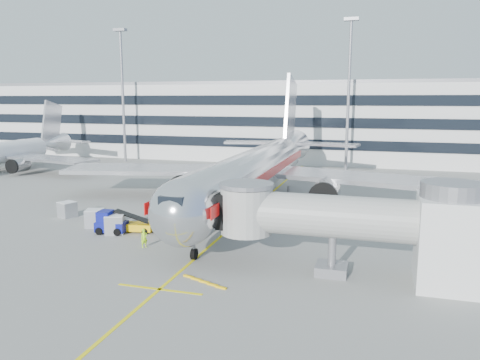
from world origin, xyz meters
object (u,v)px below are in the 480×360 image
(baggage_tug, at_px, (110,223))
(cargo_container_right, at_px, (95,218))
(main_jet, at_px, (258,169))
(ramp_worker, at_px, (144,238))
(cargo_container_left, at_px, (67,209))
(cargo_container_front, at_px, (115,224))
(belt_loader, at_px, (132,225))

(baggage_tug, relative_size, cargo_container_right, 1.44)
(main_jet, bearing_deg, baggage_tug, -124.06)
(baggage_tug, distance_m, ramp_worker, 5.89)
(cargo_container_right, distance_m, ramp_worker, 8.86)
(main_jet, height_order, baggage_tug, main_jet)
(main_jet, distance_m, cargo_container_left, 21.29)
(main_jet, relative_size, cargo_container_right, 25.00)
(cargo_container_right, xyz_separation_m, cargo_container_front, (3.11, -1.45, 0.03))
(cargo_container_left, xyz_separation_m, ramp_worker, (12.64, -6.88, -0.01))
(cargo_container_left, relative_size, cargo_container_right, 0.96)
(baggage_tug, height_order, cargo_container_left, baggage_tug)
(main_jet, relative_size, cargo_container_left, 26.02)
(cargo_container_front, distance_m, ramp_worker, 5.45)
(belt_loader, distance_m, cargo_container_right, 4.35)
(main_jet, bearing_deg, belt_loader, -121.01)
(ramp_worker, bearing_deg, baggage_tug, 99.80)
(cargo_container_right, bearing_deg, cargo_container_left, 153.46)
(main_jet, height_order, cargo_container_front, main_jet)
(cargo_container_front, bearing_deg, cargo_container_right, 155.05)
(baggage_tug, height_order, cargo_container_right, baggage_tug)
(cargo_container_left, bearing_deg, ramp_worker, -28.58)
(cargo_container_left, relative_size, cargo_container_front, 0.91)
(baggage_tug, bearing_deg, belt_loader, 29.80)
(cargo_container_left, xyz_separation_m, cargo_container_front, (8.06, -3.92, 0.07))
(ramp_worker, bearing_deg, cargo_container_right, 99.89)
(belt_loader, distance_m, baggage_tug, 2.02)
(belt_loader, xyz_separation_m, cargo_container_front, (-1.20, -0.97, 0.30))
(baggage_tug, xyz_separation_m, cargo_container_right, (-2.58, 1.47, -0.05))
(cargo_container_front, bearing_deg, belt_loader, 38.93)
(cargo_container_left, bearing_deg, main_jet, 32.24)
(belt_loader, xyz_separation_m, cargo_container_right, (-4.31, 0.48, 0.28))
(ramp_worker, bearing_deg, main_jet, 23.89)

